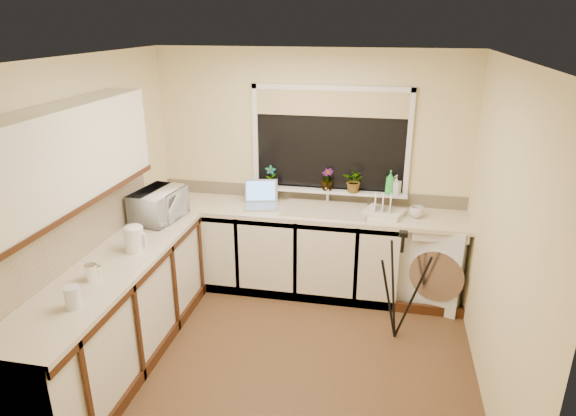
{
  "coord_description": "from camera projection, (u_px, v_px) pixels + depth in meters",
  "views": [
    {
      "loc": [
        0.75,
        -3.49,
        2.7
      ],
      "look_at": [
        -0.05,
        0.55,
        1.15
      ],
      "focal_mm": 31.4,
      "sensor_mm": 36.0,
      "label": 1
    }
  ],
  "objects": [
    {
      "name": "laptop",
      "position": [
        261.0,
        199.0,
        5.16
      ],
      "size": [
        0.4,
        0.37,
        0.25
      ],
      "rotation": [
        0.0,
        0.0,
        0.24
      ],
      "color": "#96969D",
      "rests_on": "worktop_back"
    },
    {
      "name": "soap_bottle_green",
      "position": [
        390.0,
        182.0,
        5.02
      ],
      "size": [
        0.1,
        0.1,
        0.24
      ],
      "primitive_type": "imported",
      "rotation": [
        0.0,
        0.0,
        -0.06
      ],
      "color": "green",
      "rests_on": "windowsill"
    },
    {
      "name": "faucet",
      "position": [
        328.0,
        194.0,
        5.16
      ],
      "size": [
        0.03,
        0.03,
        0.24
      ],
      "primitive_type": "cylinder",
      "color": "silver",
      "rests_on": "worktop_back"
    },
    {
      "name": "cup_left",
      "position": [
        96.0,
        272.0,
        3.73
      ],
      "size": [
        0.12,
        0.12,
        0.09
      ],
      "primitive_type": "imported",
      "rotation": [
        0.0,
        0.0,
        -0.29
      ],
      "color": "beige",
      "rests_on": "worktop_left"
    },
    {
      "name": "window_glass",
      "position": [
        330.0,
        141.0,
        5.07
      ],
      "size": [
        1.5,
        0.02,
        1.0
      ],
      "primitive_type": "cube",
      "color": "black",
      "rests_on": "wall_back"
    },
    {
      "name": "soap_bottle_clear",
      "position": [
        396.0,
        185.0,
        5.03
      ],
      "size": [
        0.11,
        0.12,
        0.2
      ],
      "primitive_type": "imported",
      "rotation": [
        0.0,
        0.0,
        -0.37
      ],
      "color": "#999999",
      "rests_on": "windowsill"
    },
    {
      "name": "splashback_back",
      "position": [
        310.0,
        194.0,
        5.32
      ],
      "size": [
        3.2,
        0.02,
        0.14
      ],
      "primitive_type": "cube",
      "color": "beige",
      "rests_on": "wall_back"
    },
    {
      "name": "sink",
      "position": [
        325.0,
        209.0,
        5.04
      ],
      "size": [
        0.82,
        0.46,
        0.03
      ],
      "primitive_type": "cube",
      "color": "tan",
      "rests_on": "worktop_back"
    },
    {
      "name": "kettle",
      "position": [
        134.0,
        240.0,
        4.13
      ],
      "size": [
        0.16,
        0.16,
        0.21
      ],
      "primitive_type": "cylinder",
      "color": "white",
      "rests_on": "worktop_left"
    },
    {
      "name": "plant_a",
      "position": [
        271.0,
        176.0,
        5.27
      ],
      "size": [
        0.13,
        0.11,
        0.22
      ],
      "primitive_type": "imported",
      "rotation": [
        0.0,
        0.0,
        0.31
      ],
      "color": "#999999",
      "rests_on": "windowsill"
    },
    {
      "name": "wall_front",
      "position": [
        218.0,
        338.0,
        2.49
      ],
      "size": [
        3.2,
        0.0,
        3.2
      ],
      "primitive_type": "plane",
      "rotation": [
        -1.57,
        0.0,
        0.0
      ],
      "color": "beige",
      "rests_on": "ground"
    },
    {
      "name": "washing_machine",
      "position": [
        434.0,
        260.0,
        5.05
      ],
      "size": [
        0.77,
        0.76,
        0.88
      ],
      "primitive_type": "cube",
      "rotation": [
        0.0,
        0.0,
        -0.31
      ],
      "color": "silver",
      "rests_on": "floor"
    },
    {
      "name": "tripod",
      "position": [
        399.0,
        286.0,
        4.38
      ],
      "size": [
        0.58,
        0.58,
        1.04
      ],
      "primitive_type": null,
      "rotation": [
        0.0,
        0.0,
        -0.17
      ],
      "color": "black",
      "rests_on": "floor"
    },
    {
      "name": "cup_back",
      "position": [
        416.0,
        212.0,
        4.85
      ],
      "size": [
        0.18,
        0.18,
        0.11
      ],
      "primitive_type": "imported",
      "rotation": [
        0.0,
        0.0,
        -0.42
      ],
      "color": "beige",
      "rests_on": "worktop_back"
    },
    {
      "name": "base_cabinet_left",
      "position": [
        118.0,
        316.0,
        4.1
      ],
      "size": [
        0.54,
        2.4,
        0.86
      ],
      "primitive_type": "cube",
      "color": "silver",
      "rests_on": "floor"
    },
    {
      "name": "wall_right",
      "position": [
        501.0,
        241.0,
        3.57
      ],
      "size": [
        0.0,
        3.0,
        3.0
      ],
      "primitive_type": "plane",
      "rotation": [
        1.57,
        0.0,
        -1.57
      ],
      "color": "beige",
      "rests_on": "ground"
    },
    {
      "name": "steel_jar",
      "position": [
        91.0,
        272.0,
        3.69
      ],
      "size": [
        0.09,
        0.09,
        0.12
      ],
      "primitive_type": "cylinder",
      "color": "white",
      "rests_on": "worktop_left"
    },
    {
      "name": "splashback_left",
      "position": [
        73.0,
        235.0,
        3.91
      ],
      "size": [
        0.02,
        2.4,
        0.45
      ],
      "primitive_type": "cube",
      "color": "beige",
      "rests_on": "wall_left"
    },
    {
      "name": "windowsill",
      "position": [
        328.0,
        191.0,
        5.21
      ],
      "size": [
        1.6,
        0.14,
        0.03
      ],
      "primitive_type": "cube",
      "color": "white",
      "rests_on": "wall_back"
    },
    {
      "name": "ceiling",
      "position": [
        280.0,
        58.0,
        3.43
      ],
      "size": [
        3.2,
        3.2,
        0.0
      ],
      "primitive_type": "plane",
      "rotation": [
        3.14,
        0.0,
        0.0
      ],
      "color": "white",
      "rests_on": "ground"
    },
    {
      "name": "plant_d",
      "position": [
        355.0,
        181.0,
        5.07
      ],
      "size": [
        0.27,
        0.25,
        0.24
      ],
      "primitive_type": "imported",
      "rotation": [
        0.0,
        0.0,
        -0.34
      ],
      "color": "#999999",
      "rests_on": "windowsill"
    },
    {
      "name": "worktop_left",
      "position": [
        111.0,
        267.0,
        3.94
      ],
      "size": [
        0.6,
        2.4,
        0.04
      ],
      "primitive_type": "cube",
      "color": "beige",
      "rests_on": "base_cabinet_left"
    },
    {
      "name": "upper_cabinet",
      "position": [
        65.0,
        157.0,
        3.51
      ],
      "size": [
        0.28,
        1.9,
        0.7
      ],
      "primitive_type": "cube",
      "color": "silver",
      "rests_on": "wall_left"
    },
    {
      "name": "worktop_back",
      "position": [
        305.0,
        211.0,
        5.09
      ],
      "size": [
        3.2,
        0.6,
        0.04
      ],
      "primitive_type": "cube",
      "color": "beige",
      "rests_on": "base_cabinet_back"
    },
    {
      "name": "wall_back",
      "position": [
        310.0,
        170.0,
        5.24
      ],
      "size": [
        3.2,
        0.0,
        3.2
      ],
      "primitive_type": "plane",
      "rotation": [
        1.57,
        0.0,
        0.0
      ],
      "color": "beige",
      "rests_on": "ground"
    },
    {
      "name": "dish_rack",
      "position": [
        384.0,
        213.0,
        4.91
      ],
      "size": [
        0.43,
        0.38,
        0.05
      ],
      "primitive_type": "cube",
      "rotation": [
        0.0,
        0.0,
        -0.35
      ],
      "color": "beige",
      "rests_on": "worktop_back"
    },
    {
      "name": "wall_left",
      "position": [
        91.0,
        210.0,
        4.15
      ],
      "size": [
        0.0,
        3.0,
        3.0
      ],
      "primitive_type": "plane",
      "rotation": [
        1.57,
        0.0,
        1.57
      ],
      "color": "beige",
      "rests_on": "ground"
    },
    {
      "name": "floor",
      "position": [
        281.0,
        357.0,
        4.29
      ],
      "size": [
        3.2,
        3.2,
        0.0
      ],
      "primitive_type": "plane",
      "color": "brown",
      "rests_on": "ground"
    },
    {
      "name": "plant_c",
      "position": [
        327.0,
        179.0,
        5.15
      ],
      "size": [
        0.16,
        0.16,
        0.23
      ],
      "primitive_type": "imported",
      "rotation": [
        0.0,
        0.0,
        -0.39
      ],
      "color": "#999999",
      "rests_on": "windowsill"
    },
    {
      "name": "window_blind",
      "position": [
        331.0,
        104.0,
        4.92
      ],
      "size": [
        1.5,
        0.02,
        0.25
      ],
      "primitive_type": "cube",
      "color": "tan",
      "rests_on": "wall_back"
    },
    {
      "name": "base_cabinet_back",
      "position": [
        274.0,
        249.0,
        5.3
      ],
      "size": [
        2.55,
        0.6,
        0.86
      ],
      "primitive_type": "cube",
      "color": "silver",
      "rests_on": "floor"
    },
    {
      "name": "glass_jug",
      "position": [
        73.0,
        297.0,
        3.33
      ],
      "size": [
        0.11,
        0.11,
        0.15
      ],
      "primitive_type": "cylinder",
      "color": "silver",
      "rests_on": "worktop_left"
    },
    {
      "name": "microwave",
      "position": [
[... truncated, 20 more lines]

